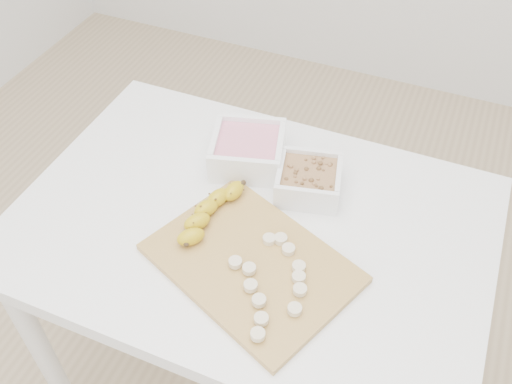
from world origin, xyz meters
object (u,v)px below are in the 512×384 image
at_px(table, 251,249).
at_px(bowl_yogurt, 248,150).
at_px(cutting_board, 252,263).
at_px(bowl_granola, 309,180).
at_px(banana, 209,213).

bearing_deg(table, bowl_yogurt, 115.00).
bearing_deg(cutting_board, table, 114.16).
xyz_separation_m(bowl_granola, banana, (-0.16, -0.17, -0.00)).
height_order(bowl_granola, banana, bowl_granola).
height_order(bowl_yogurt, banana, bowl_yogurt).
bearing_deg(bowl_granola, bowl_yogurt, 168.10).
bearing_deg(bowl_granola, cutting_board, -98.06).
relative_size(table, banana, 5.01).
height_order(table, cutting_board, cutting_board).
relative_size(table, bowl_granola, 6.07).
bearing_deg(banana, bowl_yogurt, 111.85).
distance_m(bowl_yogurt, bowl_granola, 0.16).
height_order(cutting_board, banana, banana).
bearing_deg(banana, bowl_granola, 68.92).
relative_size(table, cutting_board, 2.60).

